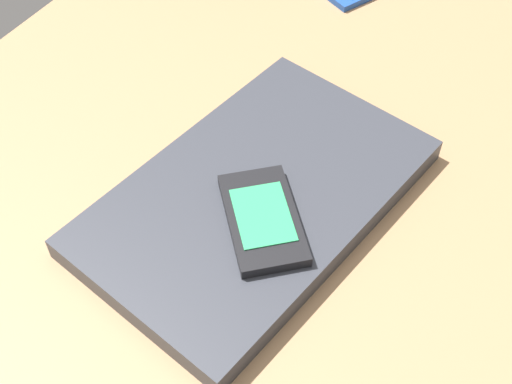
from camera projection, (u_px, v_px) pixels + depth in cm
name	position (u px, v px, depth cm)	size (l,w,h in cm)	color
desk_surface	(265.00, 186.00, 71.91)	(120.00, 80.00, 3.00)	#9E7751
laptop_closed	(256.00, 197.00, 67.38)	(34.56, 21.29, 2.54)	#33353D
cell_phone_on_laptop	(263.00, 219.00, 63.24)	(12.68, 12.46, 1.29)	black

